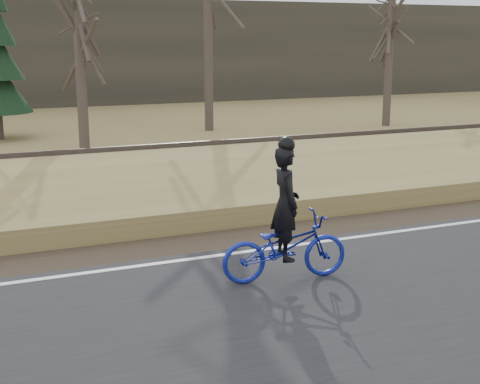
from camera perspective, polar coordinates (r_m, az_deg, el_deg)
name	(u,v)px	position (r m, az deg, el deg)	size (l,w,h in m)	color
ground	(318,249)	(12.45, 6.71, -4.86)	(120.00, 120.00, 0.00)	olive
road	(400,294)	(10.47, 13.54, -8.49)	(120.00, 6.00, 0.06)	black
edge_line	(313,243)	(12.60, 6.27, -4.33)	(120.00, 0.12, 0.01)	silver
shoulder	(289,231)	(13.45, 4.19, -3.36)	(120.00, 1.60, 0.04)	#473A2B
embankment	(232,191)	(16.04, -0.68, 0.11)	(120.00, 5.00, 0.44)	olive
ballast	(183,164)	(19.53, -4.92, 2.42)	(120.00, 3.00, 0.45)	slate
railroad	(182,153)	(19.48, -4.93, 3.29)	(120.00, 2.40, 0.29)	black
treeline_backdrop	(63,52)	(40.71, -14.90, 11.47)	(120.00, 4.00, 6.00)	#383328
cyclist	(285,236)	(10.50, 3.86, -3.75)	(2.11, 0.95, 2.29)	navy
bare_tree_near_left	(80,53)	(23.46, -13.52, 11.44)	(0.36, 0.36, 6.60)	#473B34
bare_tree_center	(208,11)	(28.02, -2.75, 15.18)	(0.36, 0.36, 9.73)	#473B34
bare_tree_right	(389,50)	(30.28, 12.64, 11.74)	(0.36, 0.36, 6.58)	#473B34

